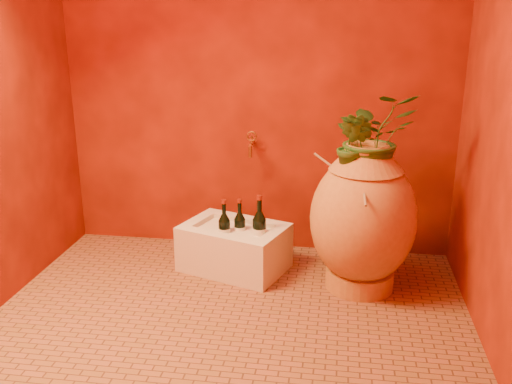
% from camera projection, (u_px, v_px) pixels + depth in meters
% --- Properties ---
extents(floor, '(2.50, 2.50, 0.00)m').
position_uv_depth(floor, '(229.00, 319.00, 2.97)').
color(floor, brown).
rests_on(floor, ground).
extents(wall_back, '(2.50, 0.02, 2.50)m').
position_uv_depth(wall_back, '(258.00, 58.00, 3.53)').
color(wall_back, '#501004').
rests_on(wall_back, ground).
extents(amphora, '(0.78, 0.78, 0.85)m').
position_uv_depth(amphora, '(363.00, 218.00, 3.19)').
color(amphora, '#B27532').
rests_on(amphora, floor).
extents(stone_basin, '(0.71, 0.61, 0.28)m').
position_uv_depth(stone_basin, '(234.00, 248.00, 3.51)').
color(stone_basin, beige).
rests_on(stone_basin, floor).
extents(wine_bottle_a, '(0.08, 0.08, 0.34)m').
position_uv_depth(wine_bottle_a, '(259.00, 231.00, 3.40)').
color(wine_bottle_a, black).
rests_on(wine_bottle_a, stone_basin).
extents(wine_bottle_b, '(0.07, 0.07, 0.29)m').
position_uv_depth(wine_bottle_b, '(240.00, 229.00, 3.48)').
color(wine_bottle_b, black).
rests_on(wine_bottle_b, stone_basin).
extents(wine_bottle_c, '(0.07, 0.07, 0.30)m').
position_uv_depth(wine_bottle_c, '(224.00, 230.00, 3.44)').
color(wine_bottle_c, black).
rests_on(wine_bottle_c, stone_basin).
extents(wall_tap, '(0.07, 0.14, 0.16)m').
position_uv_depth(wall_tap, '(251.00, 143.00, 3.62)').
color(wall_tap, '#9F6424').
rests_on(wall_tap, wall_back).
extents(plant_main, '(0.54, 0.51, 0.49)m').
position_uv_depth(plant_main, '(373.00, 137.00, 3.07)').
color(plant_main, '#264D1B').
rests_on(plant_main, amphora).
extents(plant_side, '(0.26, 0.25, 0.36)m').
position_uv_depth(plant_side, '(354.00, 146.00, 3.01)').
color(plant_side, '#264D1B').
rests_on(plant_side, amphora).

